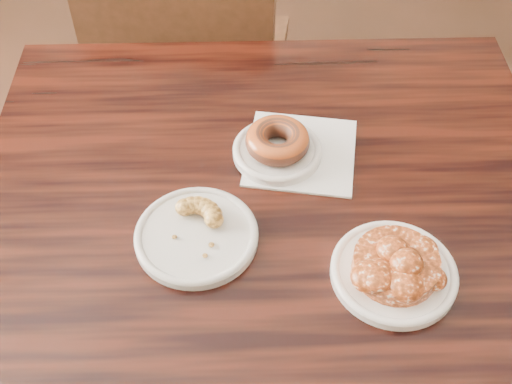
# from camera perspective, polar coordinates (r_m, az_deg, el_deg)

# --- Properties ---
(floor) EXTENTS (5.00, 5.00, 0.00)m
(floor) POSITION_cam_1_polar(r_m,az_deg,el_deg) (1.67, 8.92, -15.07)
(floor) COLOR black
(floor) RESTS_ON ground
(cafe_table) EXTENTS (1.03, 1.03, 0.75)m
(cafe_table) POSITION_cam_1_polar(r_m,az_deg,el_deg) (1.25, 1.09, -13.72)
(cafe_table) COLOR black
(cafe_table) RESTS_ON floor
(chair_far) EXTENTS (0.47, 0.47, 0.90)m
(chair_far) POSITION_cam_1_polar(r_m,az_deg,el_deg) (1.70, -5.13, 11.30)
(chair_far) COLOR black
(chair_far) RESTS_ON floor
(napkin) EXTENTS (0.17, 0.17, 0.00)m
(napkin) POSITION_cam_1_polar(r_m,az_deg,el_deg) (1.03, 4.01, 3.53)
(napkin) COLOR white
(napkin) RESTS_ON cafe_table
(plate_donut) EXTENTS (0.14, 0.14, 0.01)m
(plate_donut) POSITION_cam_1_polar(r_m,az_deg,el_deg) (1.02, 1.89, 3.63)
(plate_donut) COLOR white
(plate_donut) RESTS_ON napkin
(plate_cruller) EXTENTS (0.18, 0.18, 0.01)m
(plate_cruller) POSITION_cam_1_polar(r_m,az_deg,el_deg) (0.92, -5.32, -3.93)
(plate_cruller) COLOR silver
(plate_cruller) RESTS_ON cafe_table
(plate_fritter) EXTENTS (0.17, 0.17, 0.01)m
(plate_fritter) POSITION_cam_1_polar(r_m,az_deg,el_deg) (0.90, 12.13, -7.05)
(plate_fritter) COLOR white
(plate_fritter) RESTS_ON cafe_table
(glazed_donut) EXTENTS (0.10, 0.10, 0.04)m
(glazed_donut) POSITION_cam_1_polar(r_m,az_deg,el_deg) (1.00, 1.93, 4.59)
(glazed_donut) COLOR #9A3D16
(glazed_donut) RESTS_ON plate_donut
(apple_fritter) EXTENTS (0.16, 0.16, 0.04)m
(apple_fritter) POSITION_cam_1_polar(r_m,az_deg,el_deg) (0.88, 12.39, -6.13)
(apple_fritter) COLOR #4F1E08
(apple_fritter) RESTS_ON plate_fritter
(cruller_fragment) EXTENTS (0.09, 0.09, 0.03)m
(cruller_fragment) POSITION_cam_1_polar(r_m,az_deg,el_deg) (0.90, -5.40, -3.21)
(cruller_fragment) COLOR #5B3812
(cruller_fragment) RESTS_ON plate_cruller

